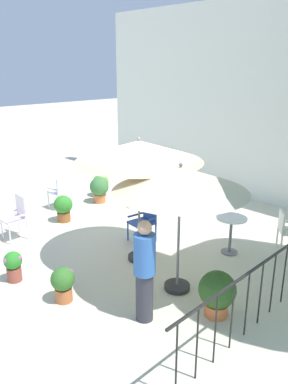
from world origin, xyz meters
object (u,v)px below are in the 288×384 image
object	(u,v)px
patio_chair_1	(287,228)
potted_plant_6	(217,292)
potted_plant_0	(101,184)
potted_plant_3	(63,207)
patio_umbrella_1	(139,152)
potted_plant_4	(13,265)
patio_chair_2	(145,219)
patio_chair_0	(61,190)
patio_chair_3	(17,215)
patio_umbrella_0	(180,180)
standing_person	(145,271)
potted_plant_2	(63,283)
cafe_table_0	(231,229)
potted_plant_1	(137,198)
potted_plant_5	(99,188)

from	to	relation	value
patio_chair_1	potted_plant_6	xyz separation A→B (m)	(0.22, -2.73, -0.12)
potted_plant_0	potted_plant_3	xyz separation A→B (m)	(0.87, -1.86, 0.01)
patio_umbrella_1	potted_plant_4	distance (m)	2.97
potted_plant_3	potted_plant_6	size ratio (longest dim) A/B	0.90
patio_chair_2	potted_plant_0	bearing A→B (deg)	157.78
potted_plant_3	potted_plant_4	size ratio (longest dim) A/B	1.18
patio_chair_0	patio_chair_2	size ratio (longest dim) A/B	1.04
patio_chair_2	patio_chair_3	distance (m)	2.78
patio_chair_0	potted_plant_6	bearing A→B (deg)	-9.92
potted_plant_0	patio_umbrella_0	bearing A→B (deg)	-24.91
patio_chair_2	patio_umbrella_0	bearing A→B (deg)	-29.30
patio_chair_1	standing_person	size ratio (longest dim) A/B	0.56
potted_plant_3	standing_person	bearing A→B (deg)	-17.97
patio_umbrella_1	potted_plant_2	distance (m)	2.59
patio_umbrella_0	patio_chair_1	size ratio (longest dim) A/B	2.50
potted_plant_4	patio_chair_3	bearing A→B (deg)	149.85
patio_umbrella_1	standing_person	size ratio (longest dim) A/B	1.52
cafe_table_0	patio_chair_2	world-z (taller)	patio_chair_2
potted_plant_0	potted_plant_1	world-z (taller)	potted_plant_0
patio_umbrella_0	patio_chair_2	distance (m)	2.47
patio_umbrella_0	potted_plant_1	bearing A→B (deg)	145.63
potted_plant_3	potted_plant_0	bearing A→B (deg)	114.98
patio_umbrella_1	potted_plant_2	size ratio (longest dim) A/B	4.10
potted_plant_3	potted_plant_5	distance (m)	1.56
patio_umbrella_1	potted_plant_6	world-z (taller)	patio_umbrella_1
potted_plant_1	patio_chair_1	bearing A→B (deg)	4.96
patio_chair_2	potted_plant_0	distance (m)	3.27
potted_plant_3	potted_plant_4	distance (m)	2.77
patio_chair_1	patio_chair_2	size ratio (longest dim) A/B	1.05
potted_plant_3	patio_umbrella_1	bearing A→B (deg)	-1.43
potted_plant_2	potted_plant_3	distance (m)	3.42
cafe_table_0	standing_person	xyz separation A→B (m)	(0.29, -2.74, 0.29)
patio_chair_2	potted_plant_3	distance (m)	2.25
standing_person	potted_plant_3	bearing A→B (deg)	162.03
patio_chair_2	cafe_table_0	bearing A→B (deg)	25.77
patio_chair_0	potted_plant_6	world-z (taller)	patio_chair_0
potted_plant_0	patio_umbrella_1	bearing A→B (deg)	-28.44
potted_plant_0	cafe_table_0	bearing A→B (deg)	-5.45
patio_umbrella_0	patio_umbrella_1	size ratio (longest dim) A/B	0.91
patio_umbrella_1	patio_chair_0	size ratio (longest dim) A/B	2.77
patio_umbrella_1	standing_person	world-z (taller)	patio_umbrella_1
standing_person	potted_plant_2	bearing A→B (deg)	-154.94
patio_chair_2	patio_chair_3	bearing A→B (deg)	-137.71
patio_umbrella_1	patio_chair_3	xyz separation A→B (m)	(-2.60, -1.18, -1.60)
potted_plant_5	standing_person	world-z (taller)	standing_person
potted_plant_1	potted_plant_3	distance (m)	1.99
patio_chair_1	potted_plant_5	world-z (taller)	patio_chair_1
potted_plant_4	potted_plant_5	distance (m)	4.26
patio_umbrella_1	potted_plant_6	size ratio (longest dim) A/B	3.33
patio_chair_1	potted_plant_5	size ratio (longest dim) A/B	1.23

